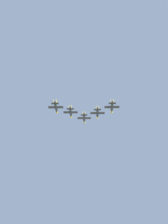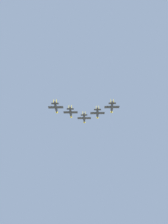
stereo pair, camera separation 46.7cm
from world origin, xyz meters
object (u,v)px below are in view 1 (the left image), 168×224
object	(u,v)px
jet_left_outer	(56,108)
jet_right_wingman	(97,113)
jet_lead	(84,118)
jet_right_outer	(112,107)
jet_left_wingman	(71,113)

from	to	relation	value
jet_left_outer	jet_right_wingman	bearing A→B (deg)	-67.57
jet_lead	jet_left_outer	bearing A→B (deg)	140.04
jet_right_wingman	jet_left_outer	xyz separation A→B (m)	(-32.84, 7.23, -1.11)
jet_right_wingman	jet_right_outer	size ratio (longest dim) A/B	1.00
jet_right_outer	jet_left_outer	bearing A→B (deg)	91.12
jet_lead	jet_right_outer	bearing A→B (deg)	-139.23
jet_left_outer	jet_left_wingman	bearing A→B (deg)	-39.35
jet_right_wingman	jet_right_outer	distance (m)	16.15
jet_right_wingman	jet_right_outer	xyz separation A→B (m)	(1.84, -16.01, -1.13)
jet_left_outer	jet_right_outer	bearing A→B (deg)	-88.98
jet_left_wingman	jet_right_wingman	distance (m)	20.89
jet_lead	jet_right_wingman	distance (m)	16.19
jet_right_wingman	jet_left_outer	size ratio (longest dim) A/B	0.99
jet_right_wingman	jet_lead	bearing A→B (deg)	41.49
jet_left_wingman	jet_left_outer	world-z (taller)	jet_left_wingman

